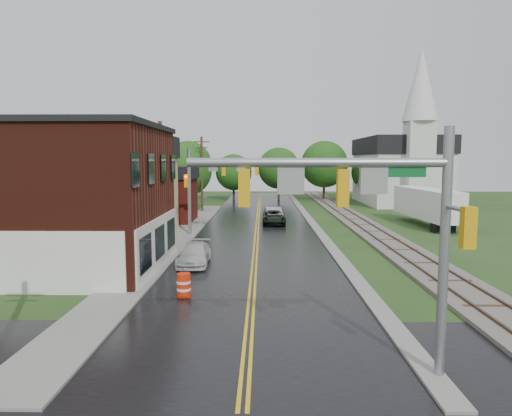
{
  "coord_description": "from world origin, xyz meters",
  "views": [
    {
      "loc": [
        0.49,
        -10.67,
        6.28
      ],
      "look_at": [
        0.11,
        15.52,
        3.5
      ],
      "focal_mm": 32.0,
      "sensor_mm": 36.0,
      "label": 1
    }
  ],
  "objects_px": {
    "traffic_signal_far": "(215,176)",
    "tree_left_e": "(187,172)",
    "suv_dark": "(274,218)",
    "church": "(402,163)",
    "utility_pole_b": "(161,181)",
    "tree_left_c": "(134,176)",
    "utility_pole_c": "(202,173)",
    "semi_trailer": "(427,204)",
    "construction_barrel": "(184,285)",
    "tree_left_b": "(67,166)",
    "pickup_white": "(194,254)",
    "sedan_silver": "(273,215)",
    "traffic_signal_near": "(369,207)",
    "brick_building": "(35,197)"
  },
  "relations": [
    {
      "from": "traffic_signal_far",
      "to": "tree_left_c",
      "type": "height_order",
      "value": "tree_left_c"
    },
    {
      "from": "traffic_signal_far",
      "to": "construction_barrel",
      "type": "xyz_separation_m",
      "value": [
        0.36,
        -17.37,
        -4.42
      ]
    },
    {
      "from": "brick_building",
      "to": "utility_pole_c",
      "type": "bearing_deg",
      "value": 78.91
    },
    {
      "from": "traffic_signal_far",
      "to": "tree_left_b",
      "type": "distance_m",
      "value": 15.21
    },
    {
      "from": "brick_building",
      "to": "semi_trailer",
      "type": "distance_m",
      "value": 33.62
    },
    {
      "from": "tree_left_b",
      "to": "semi_trailer",
      "type": "xyz_separation_m",
      "value": [
        33.95,
        0.69,
        -3.59
      ]
    },
    {
      "from": "tree_left_e",
      "to": "pickup_white",
      "type": "height_order",
      "value": "tree_left_e"
    },
    {
      "from": "tree_left_b",
      "to": "construction_barrel",
      "type": "relative_size",
      "value": 8.71
    },
    {
      "from": "suv_dark",
      "to": "pickup_white",
      "type": "bearing_deg",
      "value": -106.28
    },
    {
      "from": "traffic_signal_far",
      "to": "construction_barrel",
      "type": "height_order",
      "value": "traffic_signal_far"
    },
    {
      "from": "utility_pole_c",
      "to": "sedan_silver",
      "type": "relative_size",
      "value": 2.03
    },
    {
      "from": "utility_pole_c",
      "to": "pickup_white",
      "type": "height_order",
      "value": "utility_pole_c"
    },
    {
      "from": "brick_building",
      "to": "pickup_white",
      "type": "bearing_deg",
      "value": 7.31
    },
    {
      "from": "traffic_signal_far",
      "to": "tree_left_c",
      "type": "distance_m",
      "value": 16.56
    },
    {
      "from": "brick_building",
      "to": "construction_barrel",
      "type": "distance_m",
      "value": 11.39
    },
    {
      "from": "traffic_signal_near",
      "to": "tree_left_c",
      "type": "bearing_deg",
      "value": 114.56
    },
    {
      "from": "tree_left_b",
      "to": "utility_pole_c",
      "type": "bearing_deg",
      "value": 47.61
    },
    {
      "from": "traffic_signal_far",
      "to": "tree_left_b",
      "type": "bearing_deg",
      "value": 161.19
    },
    {
      "from": "traffic_signal_far",
      "to": "utility_pole_b",
      "type": "bearing_deg",
      "value": -123.68
    },
    {
      "from": "sedan_silver",
      "to": "utility_pole_c",
      "type": "bearing_deg",
      "value": 126.62
    },
    {
      "from": "tree_left_b",
      "to": "construction_barrel",
      "type": "height_order",
      "value": "tree_left_b"
    },
    {
      "from": "utility_pole_b",
      "to": "construction_barrel",
      "type": "distance_m",
      "value": 13.57
    },
    {
      "from": "tree_left_c",
      "to": "suv_dark",
      "type": "relative_size",
      "value": 1.6
    },
    {
      "from": "traffic_signal_far",
      "to": "church",
      "type": "bearing_deg",
      "value": 48.73
    },
    {
      "from": "tree_left_e",
      "to": "tree_left_c",
      "type": "bearing_deg",
      "value": -129.81
    },
    {
      "from": "brick_building",
      "to": "traffic_signal_far",
      "type": "xyz_separation_m",
      "value": [
        9.01,
        12.0,
        0.82
      ]
    },
    {
      "from": "traffic_signal_far",
      "to": "semi_trailer",
      "type": "bearing_deg",
      "value": 15.95
    },
    {
      "from": "church",
      "to": "pickup_white",
      "type": "distance_m",
      "value": 44.69
    },
    {
      "from": "pickup_white",
      "to": "semi_trailer",
      "type": "xyz_separation_m",
      "value": [
        19.69,
        16.45,
        1.5
      ]
    },
    {
      "from": "tree_left_b",
      "to": "semi_trailer",
      "type": "height_order",
      "value": "tree_left_b"
    },
    {
      "from": "utility_pole_c",
      "to": "semi_trailer",
      "type": "distance_m",
      "value": 25.72
    },
    {
      "from": "utility_pole_b",
      "to": "construction_barrel",
      "type": "height_order",
      "value": "utility_pole_b"
    },
    {
      "from": "utility_pole_c",
      "to": "tree_left_c",
      "type": "xyz_separation_m",
      "value": [
        -7.05,
        -4.1,
        -0.21
      ]
    },
    {
      "from": "traffic_signal_far",
      "to": "semi_trailer",
      "type": "distance_m",
      "value": 20.55
    },
    {
      "from": "pickup_white",
      "to": "utility_pole_c",
      "type": "bearing_deg",
      "value": 95.65
    },
    {
      "from": "traffic_signal_far",
      "to": "suv_dark",
      "type": "relative_size",
      "value": 1.54
    },
    {
      "from": "construction_barrel",
      "to": "traffic_signal_near",
      "type": "bearing_deg",
      "value": -49.22
    },
    {
      "from": "tree_left_e",
      "to": "sedan_silver",
      "type": "bearing_deg",
      "value": -45.82
    },
    {
      "from": "tree_left_e",
      "to": "suv_dark",
      "type": "bearing_deg",
      "value": -50.11
    },
    {
      "from": "traffic_signal_far",
      "to": "tree_left_e",
      "type": "bearing_deg",
      "value": 105.89
    },
    {
      "from": "sedan_silver",
      "to": "suv_dark",
      "type": "bearing_deg",
      "value": -96.45
    },
    {
      "from": "suv_dark",
      "to": "church",
      "type": "bearing_deg",
      "value": 48.39
    },
    {
      "from": "brick_building",
      "to": "tree_left_e",
      "type": "xyz_separation_m",
      "value": [
        3.64,
        30.9,
        0.66
      ]
    },
    {
      "from": "traffic_signal_near",
      "to": "tree_left_e",
      "type": "relative_size",
      "value": 0.9
    },
    {
      "from": "tree_left_e",
      "to": "semi_trailer",
      "type": "relative_size",
      "value": 0.74
    },
    {
      "from": "traffic_signal_far",
      "to": "pickup_white",
      "type": "height_order",
      "value": "traffic_signal_far"
    },
    {
      "from": "tree_left_e",
      "to": "semi_trailer",
      "type": "height_order",
      "value": "tree_left_e"
    },
    {
      "from": "brick_building",
      "to": "suv_dark",
      "type": "relative_size",
      "value": 2.99
    },
    {
      "from": "pickup_white",
      "to": "traffic_signal_near",
      "type": "bearing_deg",
      "value": -64.39
    },
    {
      "from": "pickup_white",
      "to": "tree_left_b",
      "type": "bearing_deg",
      "value": 131.21
    }
  ]
}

